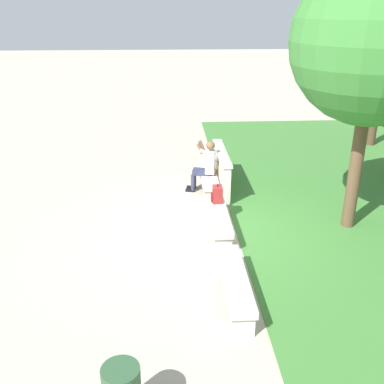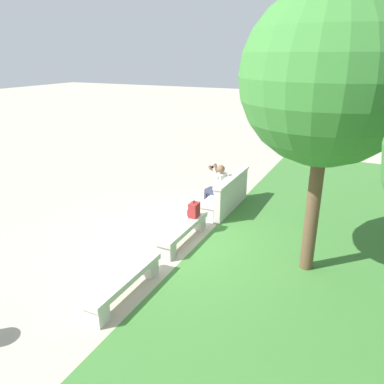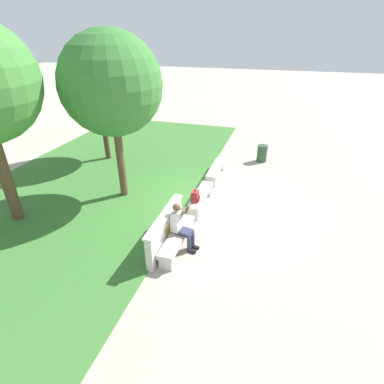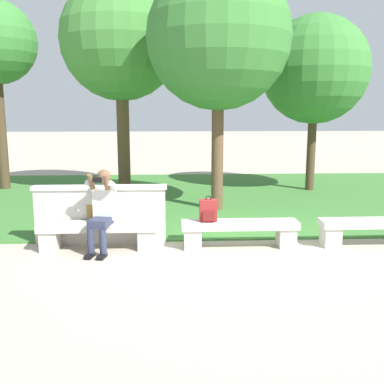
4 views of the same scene
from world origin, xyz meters
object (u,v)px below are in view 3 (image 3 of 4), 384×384
Objects in this scene: backpack at (195,196)px; bench_near at (201,198)px; bench_mid at (216,170)px; tree_behind_wall at (98,83)px; person_photographer at (181,224)px; bench_main at (177,239)px; tree_left_background at (111,85)px; trash_bin at (262,153)px.

bench_near is at bearing -2.98° from backpack.
tree_behind_wall reaches higher than bench_mid.
backpack is at bearing -122.85° from tree_behind_wall.
bench_near is at bearing -118.42° from tree_behind_wall.
person_photographer is at bearing -179.05° from bench_mid.
bench_main is 5.01m from tree_left_background.
backpack is 6.70m from tree_behind_wall.
bench_near is 2.28m from person_photographer.
bench_main is at bearing 166.89° from trash_bin.
bench_near is 4.81m from trash_bin.
tree_behind_wall is at bearing 104.30° from trash_bin.
backpack is at bearing 162.18° from trash_bin.
bench_mid is at bearing 0.00° from bench_near.
tree_left_background is (0.44, 2.78, 3.16)m from backpack.
bench_mid is 4.59m from person_photographer.
backpack is at bearing 177.02° from bench_near.
tree_behind_wall reaches higher than trash_bin.
person_photographer is 7.73m from tree_behind_wall.
tree_behind_wall is at bearing 45.26° from bench_main.
bench_near is 2.33m from bench_mid.
person_photographer is at bearing -126.75° from tree_left_background.
person_photographer is 0.25× the size of tree_left_background.
tree_left_background is 7.14× the size of trash_bin.
bench_main is at bearing -134.74° from tree_behind_wall.
tree_left_background is 7.24m from trash_bin.
tree_behind_wall is at bearing 57.15° from backpack.
person_photographer reaches higher than trash_bin.
person_photographer reaches higher than backpack.
backpack is at bearing 0.87° from bench_main.
bench_mid is (4.66, 0.00, 0.00)m from bench_main.
bench_near is (2.33, 0.00, 0.00)m from bench_main.
tree_behind_wall is (5.14, 5.19, 3.02)m from bench_main.
tree_left_background is at bearing 130.69° from bench_mid.
tree_behind_wall reaches higher than bench_main.
tree_behind_wall is at bearing 39.42° from tree_left_background.
bench_main is 4.52× the size of backpack.
bench_main is 4.66m from bench_mid.
tree_left_background is at bearing 91.71° from bench_near.
trash_bin reaches higher than bench_near.
tree_behind_wall is (2.81, 5.19, 3.02)m from bench_near.
bench_main is 1.00× the size of bench_mid.
trash_bin is at bearing -13.11° from bench_main.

